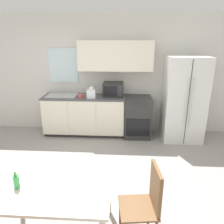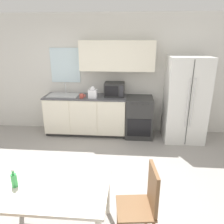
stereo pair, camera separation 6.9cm
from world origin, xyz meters
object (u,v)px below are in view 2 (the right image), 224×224
at_px(oven_range, 139,117).
at_px(refrigerator, 185,99).
at_px(coffee_mug, 82,96).
at_px(drink_bottle, 14,180).
at_px(dining_table, 49,189).
at_px(microwave, 114,89).
at_px(dining_chair_side, 144,201).

relative_size(oven_range, refrigerator, 0.50).
bearing_deg(coffee_mug, refrigerator, 2.23).
xyz_separation_m(coffee_mug, drink_bottle, (-0.11, -2.79, -0.15)).
bearing_deg(refrigerator, dining_table, -126.25).
height_order(oven_range, microwave, microwave).
bearing_deg(microwave, dining_table, -99.51).
xyz_separation_m(oven_range, dining_chair_side, (-0.04, -2.81, 0.08)).
distance_m(refrigerator, microwave, 1.56).
bearing_deg(refrigerator, drink_bottle, -129.36).
relative_size(refrigerator, coffee_mug, 13.77).
distance_m(dining_chair_side, drink_bottle, 1.38).
bearing_deg(dining_table, dining_chair_side, 2.04).
height_order(oven_range, dining_table, oven_range).
relative_size(dining_table, dining_chair_side, 1.39).
distance_m(microwave, coffee_mug, 0.75).
bearing_deg(dining_chair_side, drink_bottle, 88.76).
xyz_separation_m(coffee_mug, dining_table, (0.21, -2.69, -0.32)).
xyz_separation_m(microwave, drink_bottle, (-0.81, -3.03, -0.25)).
distance_m(microwave, drink_bottle, 3.15).
height_order(refrigerator, microwave, refrigerator).
distance_m(dining_table, drink_bottle, 0.37).
bearing_deg(dining_table, coffee_mug, 94.36).
bearing_deg(oven_range, coffee_mug, -173.14).
xyz_separation_m(microwave, dining_chair_side, (0.53, -2.90, -0.54)).
relative_size(microwave, coffee_mug, 3.38).
height_order(microwave, dining_chair_side, microwave).
xyz_separation_m(refrigerator, dining_table, (-2.04, -2.78, -0.26)).
relative_size(dining_table, drink_bottle, 6.26).
height_order(oven_range, coffee_mug, coffee_mug).
xyz_separation_m(oven_range, refrigerator, (0.98, -0.07, 0.46)).
relative_size(coffee_mug, dining_table, 0.10).
bearing_deg(oven_range, drink_bottle, -115.17).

